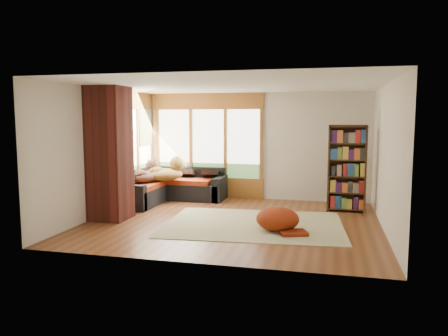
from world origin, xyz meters
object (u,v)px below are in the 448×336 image
at_px(area_rug, 254,224).
at_px(dog_brindle, 147,171).
at_px(sectional_sofa, 169,188).
at_px(pouf, 278,218).
at_px(brick_chimney, 109,154).
at_px(bookshelf, 347,169).
at_px(dog_tan, 167,169).

relative_size(area_rug, dog_brindle, 3.69).
height_order(sectional_sofa, pouf, sectional_sofa).
relative_size(brick_chimney, bookshelf, 1.41).
xyz_separation_m(brick_chimney, dog_tan, (0.46, 1.88, -0.51)).
bearing_deg(brick_chimney, area_rug, 4.37).
xyz_separation_m(sectional_sofa, pouf, (2.87, -2.16, -0.08)).
relative_size(area_rug, pouf, 4.27).
xyz_separation_m(bookshelf, dog_tan, (-4.08, 0.06, -0.13)).
distance_m(brick_chimney, dog_brindle, 1.69).
relative_size(brick_chimney, dog_brindle, 2.93).
height_order(area_rug, dog_brindle, dog_brindle).
distance_m(bookshelf, dog_brindle, 4.48).
bearing_deg(bookshelf, sectional_sofa, 176.87).
relative_size(sectional_sofa, dog_brindle, 2.48).
distance_m(brick_chimney, area_rug, 3.12).
xyz_separation_m(sectional_sofa, dog_tan, (0.02, -0.16, 0.49)).
height_order(bookshelf, dog_tan, bookshelf).
height_order(sectional_sofa, dog_tan, dog_tan).
xyz_separation_m(sectional_sofa, bookshelf, (4.09, -0.22, 0.62)).
relative_size(bookshelf, pouf, 2.41).
distance_m(bookshelf, pouf, 2.40).
relative_size(dog_tan, dog_brindle, 1.18).
distance_m(sectional_sofa, dog_tan, 0.52).
xyz_separation_m(brick_chimney, area_rug, (2.83, 0.22, -1.29)).
bearing_deg(area_rug, sectional_sofa, 142.49).
relative_size(pouf, dog_tan, 0.73).
distance_m(brick_chimney, pouf, 3.49).
bearing_deg(pouf, dog_tan, 145.00).
bearing_deg(bookshelf, area_rug, -136.74).
bearing_deg(area_rug, dog_brindle, 153.43).
height_order(area_rug, dog_tan, dog_tan).
bearing_deg(brick_chimney, bookshelf, 21.89).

